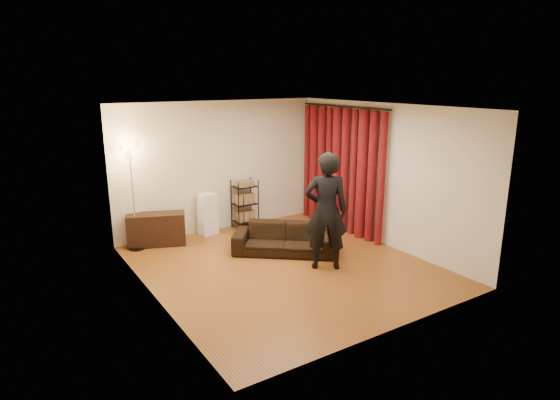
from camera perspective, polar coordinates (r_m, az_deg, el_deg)
floor at (r=8.12m, az=0.55°, el=-8.08°), size 5.00×5.00×0.00m
ceiling at (r=7.50m, az=0.60°, el=11.29°), size 5.00×5.00×0.00m
wall_back at (r=9.85m, az=-7.42°, el=4.07°), size 5.00×0.00×5.00m
wall_front at (r=5.85m, az=14.11°, el=-3.64°), size 5.00×0.00×5.00m
wall_left at (r=6.78m, az=-15.57°, el=-1.22°), size 0.00×5.00×5.00m
wall_right at (r=9.10m, az=12.54°, el=2.97°), size 0.00×5.00×5.00m
curtain_rod at (r=9.70m, az=7.75°, el=11.23°), size 0.04×2.65×0.04m
curtain at (r=9.85m, az=7.40°, el=3.63°), size 0.22×2.65×2.55m
sofa at (r=8.63m, az=0.60°, el=-4.73°), size 1.92×1.75×0.55m
person at (r=7.79m, az=5.64°, el=-1.38°), size 0.87×0.79×1.99m
media_cabinet at (r=9.33m, az=-14.80°, el=-3.48°), size 1.15×0.77×0.63m
storage_boxes at (r=9.69m, az=-8.76°, el=-1.71°), size 0.37×0.31×0.87m
wire_shelf at (r=10.04m, az=-4.30°, el=-0.47°), size 0.48×0.34×1.05m
floor_lamp at (r=9.02m, az=-17.49°, el=0.42°), size 0.45×0.45×2.05m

